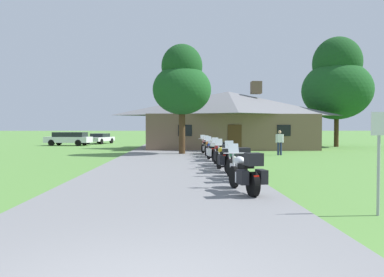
% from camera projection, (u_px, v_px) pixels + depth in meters
% --- Properties ---
extents(ground_plane, '(500.00, 500.00, 0.00)m').
position_uv_depth(ground_plane, '(171.00, 156.00, 23.54)').
color(ground_plane, '#56893D').
extents(asphalt_driveway, '(6.40, 80.00, 0.06)m').
position_uv_depth(asphalt_driveway, '(171.00, 158.00, 21.54)').
color(asphalt_driveway, slate).
rests_on(asphalt_driveway, ground).
extents(motorcycle_white_nearest_to_camera, '(0.97, 2.07, 1.30)m').
position_uv_depth(motorcycle_white_nearest_to_camera, '(246.00, 173.00, 9.79)').
color(motorcycle_white_nearest_to_camera, black).
rests_on(motorcycle_white_nearest_to_camera, asphalt_driveway).
extents(motorcycle_green_second_in_row, '(0.77, 2.08, 1.30)m').
position_uv_depth(motorcycle_green_second_in_row, '(237.00, 163.00, 12.43)').
color(motorcycle_green_second_in_row, black).
rests_on(motorcycle_green_second_in_row, asphalt_driveway).
extents(motorcycle_yellow_third_in_row, '(0.89, 2.08, 1.30)m').
position_uv_depth(motorcycle_yellow_third_in_row, '(225.00, 158.00, 14.81)').
color(motorcycle_yellow_third_in_row, black).
rests_on(motorcycle_yellow_third_in_row, asphalt_driveway).
extents(motorcycle_red_fourth_in_row, '(0.89, 2.08, 1.30)m').
position_uv_depth(motorcycle_red_fourth_in_row, '(220.00, 154.00, 17.01)').
color(motorcycle_red_fourth_in_row, black).
rests_on(motorcycle_red_fourth_in_row, asphalt_driveway).
extents(motorcycle_blue_fifth_in_row, '(0.86, 2.08, 1.30)m').
position_uv_depth(motorcycle_blue_fifth_in_row, '(212.00, 151.00, 19.73)').
color(motorcycle_blue_fifth_in_row, black).
rests_on(motorcycle_blue_fifth_in_row, asphalt_driveway).
extents(motorcycle_orange_sixth_in_row, '(0.76, 2.08, 1.30)m').
position_uv_depth(motorcycle_orange_sixth_in_row, '(210.00, 148.00, 22.25)').
color(motorcycle_orange_sixth_in_row, black).
rests_on(motorcycle_orange_sixth_in_row, asphalt_driveway).
extents(motorcycle_red_farthest_in_row, '(0.78, 2.07, 1.30)m').
position_uv_depth(motorcycle_red_farthest_in_row, '(206.00, 146.00, 24.70)').
color(motorcycle_red_farthest_in_row, black).
rests_on(motorcycle_red_farthest_in_row, asphalt_driveway).
extents(stone_lodge, '(14.96, 8.23, 6.02)m').
position_uv_depth(stone_lodge, '(228.00, 119.00, 32.95)').
color(stone_lodge, brown).
rests_on(stone_lodge, ground).
extents(bystander_white_shirt_near_lodge, '(0.55, 0.24, 1.67)m').
position_uv_depth(bystander_white_shirt_near_lodge, '(280.00, 141.00, 24.59)').
color(bystander_white_shirt_near_lodge, navy).
rests_on(bystander_white_shirt_near_lodge, ground).
extents(metal_signpost_roadside, '(0.36, 0.06, 2.14)m').
position_uv_depth(metal_signpost_roadside, '(379.00, 150.00, 7.52)').
color(metal_signpost_roadside, '#9EA0A5').
rests_on(metal_signpost_roadside, ground).
extents(tree_by_lodge_front, '(4.01, 4.01, 7.56)m').
position_uv_depth(tree_by_lodge_front, '(182.00, 83.00, 25.08)').
color(tree_by_lodge_front, '#422D19').
rests_on(tree_by_lodge_front, ground).
extents(tree_right_of_lodge, '(6.69, 6.69, 10.70)m').
position_uv_depth(tree_right_of_lodge, '(337.00, 82.00, 35.74)').
color(tree_right_of_lodge, '#422D19').
rests_on(tree_right_of_lodge, ground).
extents(parked_white_suv_far_left, '(4.80, 2.41, 1.40)m').
position_uv_depth(parked_white_suv_far_left, '(69.00, 138.00, 38.23)').
color(parked_white_suv_far_left, silver).
rests_on(parked_white_suv_far_left, ground).
extents(parked_white_sedan_far_left, '(2.90, 4.54, 1.20)m').
position_uv_depth(parked_white_sedan_far_left, '(100.00, 138.00, 43.03)').
color(parked_white_sedan_far_left, silver).
rests_on(parked_white_sedan_far_left, ground).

